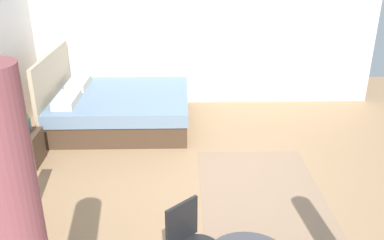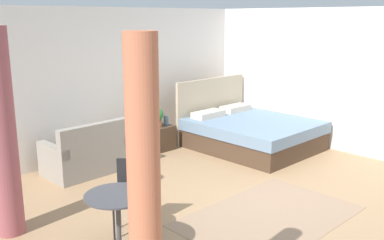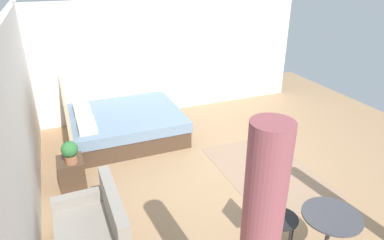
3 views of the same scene
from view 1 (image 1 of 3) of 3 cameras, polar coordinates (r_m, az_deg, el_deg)
ground_plane at (r=5.47m, az=3.26°, el=-8.81°), size 9.10×9.38×0.02m
wall_right at (r=7.84m, az=1.75°, el=11.75°), size 0.12×6.38×2.66m
area_rug at (r=5.30m, az=9.56°, el=-10.10°), size 2.29×1.51×0.01m
bed at (r=7.14m, az=-10.18°, el=1.66°), size 1.94×2.25×1.25m
nightstand at (r=6.27m, az=-21.94°, el=-3.65°), size 0.47×0.41×0.47m
potted_plant at (r=6.00m, az=-22.60°, el=-0.34°), size 0.26×0.26×0.37m
vase at (r=6.23m, az=-21.66°, el=-0.49°), size 0.10×0.10×0.18m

